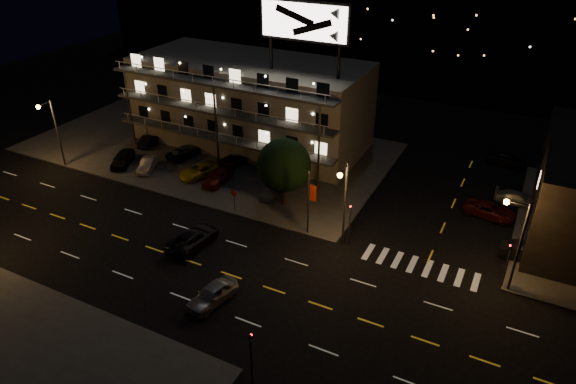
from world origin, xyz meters
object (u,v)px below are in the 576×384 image
at_px(tree, 283,167).
at_px(lot_car_4, 271,191).
at_px(side_car_0, 527,254).
at_px(road_car_east, 212,294).
at_px(lot_car_2, 200,170).
at_px(lot_car_7, 186,151).
at_px(road_car_west, 193,238).

distance_m(tree, lot_car_4, 4.04).
bearing_deg(side_car_0, tree, 92.95).
height_order(lot_car_4, road_car_east, road_car_east).
bearing_deg(side_car_0, lot_car_2, 90.22).
relative_size(lot_car_7, road_car_west, 0.81).
distance_m(lot_car_7, side_car_0, 38.45).
relative_size(tree, lot_car_7, 1.59).
distance_m(lot_car_4, road_car_east, 16.58).
bearing_deg(tree, lot_car_4, 157.41).
distance_m(lot_car_2, lot_car_4, 9.20).
bearing_deg(lot_car_4, lot_car_2, 173.85).
bearing_deg(road_car_east, road_car_west, 146.69).
height_order(lot_car_2, road_car_east, road_car_east).
height_order(tree, road_car_east, tree).
bearing_deg(road_car_west, lot_car_7, -46.81).
bearing_deg(tree, side_car_0, 2.65).
height_order(road_car_east, road_car_west, road_car_east).
bearing_deg(tree, lot_car_2, 174.31).
xyz_separation_m(lot_car_4, road_car_east, (3.67, -16.17, 0.00)).
xyz_separation_m(lot_car_2, lot_car_7, (-4.51, 3.59, -0.04)).
xyz_separation_m(lot_car_4, lot_car_7, (-13.71, 3.93, 0.02)).
bearing_deg(road_car_east, lot_car_7, 141.32).
xyz_separation_m(lot_car_2, road_car_east, (12.86, -16.50, -0.06)).
bearing_deg(lot_car_2, road_car_east, -31.17).
relative_size(lot_car_7, side_car_0, 0.97).
bearing_deg(road_car_east, tree, 107.25).
bearing_deg(lot_car_7, road_car_east, 139.19).
height_order(tree, lot_car_2, tree).
distance_m(tree, road_car_east, 15.91).
relative_size(lot_car_2, road_car_east, 1.08).
relative_size(lot_car_4, lot_car_7, 0.82).
distance_m(tree, road_car_west, 11.21).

